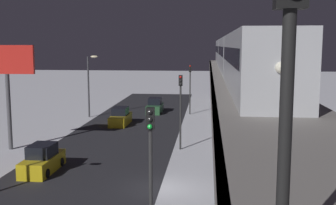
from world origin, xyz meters
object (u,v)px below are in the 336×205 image
(sedan_yellow, at_px, (42,161))
(traffic_light_far, at_px, (190,82))
(commercial_billboard, at_px, (7,70))
(traffic_light_near, at_px, (151,161))
(subway_train, at_px, (235,54))
(traffic_light_mid, at_px, (181,101))
(sedan_yellow_2, at_px, (120,117))
(rail_signal, at_px, (289,42))
(sedan_green_2, at_px, (155,107))

(sedan_yellow, height_order, traffic_light_far, traffic_light_far)
(commercial_billboard, bearing_deg, traffic_light_near, 130.47)
(sedan_yellow, distance_m, traffic_light_far, 27.47)
(subway_train, bearing_deg, traffic_light_mid, 59.87)
(traffic_light_mid, bearing_deg, traffic_light_near, 90.00)
(sedan_yellow_2, distance_m, traffic_light_mid, 13.47)
(traffic_light_mid, xyz_separation_m, traffic_light_far, (0.00, -18.40, 0.00))
(rail_signal, distance_m, traffic_light_far, 48.57)
(traffic_light_far, bearing_deg, sedan_yellow_2, 45.91)
(rail_signal, xyz_separation_m, traffic_light_near, (3.23, -11.43, -4.73))
(commercial_billboard, bearing_deg, rail_signal, 121.97)
(traffic_light_mid, bearing_deg, commercial_billboard, 5.32)
(traffic_light_mid, height_order, commercial_billboard, commercial_billboard)
(subway_train, relative_size, traffic_light_near, 8.67)
(sedan_yellow_2, bearing_deg, commercial_billboard, 59.60)
(rail_signal, height_order, sedan_yellow_2, rail_signal)
(rail_signal, distance_m, traffic_light_near, 12.78)
(sedan_yellow_2, distance_m, traffic_light_near, 30.20)
(rail_signal, bearing_deg, traffic_light_near, -74.24)
(subway_train, distance_m, traffic_light_near, 27.70)
(sedan_green_2, xyz_separation_m, traffic_light_mid, (-4.70, 19.41, 3.40))
(sedan_yellow, height_order, traffic_light_mid, traffic_light_mid)
(traffic_light_near, bearing_deg, commercial_billboard, -49.53)
(traffic_light_near, relative_size, commercial_billboard, 0.72)
(rail_signal, height_order, sedan_yellow, rail_signal)
(subway_train, bearing_deg, commercial_billboard, 26.97)
(commercial_billboard, bearing_deg, subway_train, -153.03)
(traffic_light_far, bearing_deg, commercial_billboard, 53.63)
(rail_signal, bearing_deg, subway_train, -92.62)
(rail_signal, bearing_deg, traffic_light_far, -86.17)
(commercial_billboard, bearing_deg, sedan_yellow_2, -120.40)
(traffic_light_far, bearing_deg, subway_train, 116.92)
(traffic_light_near, distance_m, traffic_light_far, 36.80)
(sedan_yellow_2, distance_m, commercial_billboard, 15.17)
(traffic_light_near, bearing_deg, rail_signal, 105.76)
(sedan_yellow, distance_m, sedan_green_2, 27.03)
(sedan_yellow_2, height_order, traffic_light_mid, traffic_light_mid)
(sedan_yellow_2, xyz_separation_m, traffic_light_far, (-7.50, -7.74, 3.40))
(sedan_green_2, bearing_deg, traffic_light_mid, -76.39)
(sedan_yellow, relative_size, sedan_green_2, 0.95)
(traffic_light_mid, height_order, traffic_light_far, same)
(sedan_yellow_2, height_order, traffic_light_far, traffic_light_far)
(sedan_yellow, xyz_separation_m, sedan_yellow_2, (-1.80, -17.88, 0.01))
(commercial_billboard, bearing_deg, sedan_green_2, -115.37)
(subway_train, height_order, sedan_yellow_2, subway_train)
(traffic_light_mid, bearing_deg, sedan_green_2, -76.39)
(sedan_yellow_2, height_order, sedan_green_2, same)
(sedan_yellow, bearing_deg, sedan_yellow_2, -95.75)
(traffic_light_far, bearing_deg, traffic_light_near, 90.00)
(subway_train, distance_m, sedan_yellow, 22.49)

